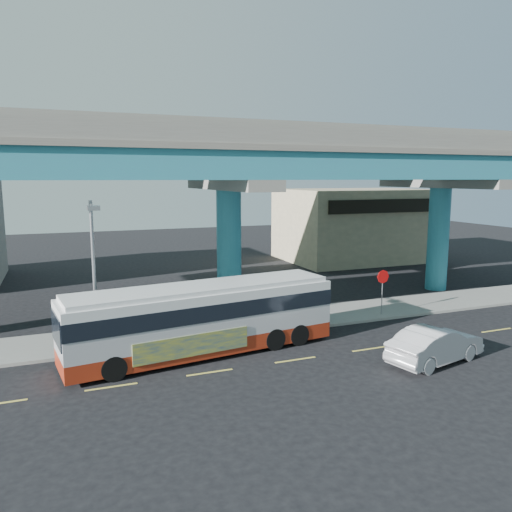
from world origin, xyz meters
name	(u,v)px	position (x,y,z in m)	size (l,w,h in m)	color
ground	(293,358)	(0.00, 0.00, 0.00)	(120.00, 120.00, 0.00)	black
sidewalk	(250,324)	(0.00, 5.50, 0.07)	(70.00, 4.00, 0.15)	gray
lane_markings	(295,360)	(0.00, -0.30, 0.01)	(58.00, 0.12, 0.01)	#D8C64C
viaduct	(228,160)	(0.00, 9.11, 9.14)	(52.00, 12.40, 11.70)	teal
building_beige	(356,224)	(18.00, 22.98, 3.51)	(14.00, 10.23, 7.00)	#BEAE88
transit_bus	(203,316)	(-3.60, 2.06, 1.79)	(12.92, 4.38, 3.26)	maroon
sedan	(435,345)	(5.63, -2.82, 0.81)	(5.15, 2.77, 1.61)	#B1B1B6
street_lamp	(94,255)	(-8.19, 3.46, 4.72)	(0.50, 2.31, 6.95)	gray
stop_sign	(383,282)	(7.81, 4.18, 2.08)	(0.80, 0.08, 2.66)	gray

